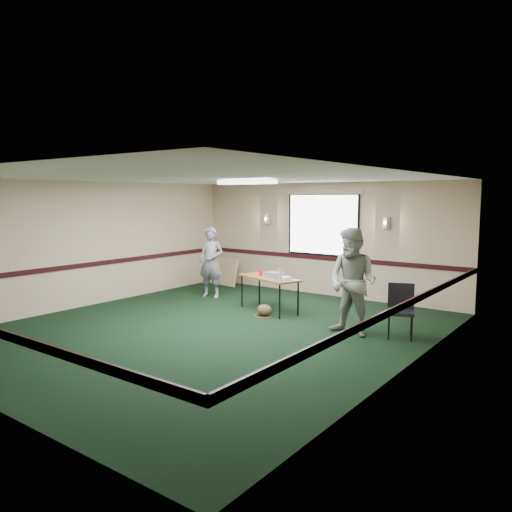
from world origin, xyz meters
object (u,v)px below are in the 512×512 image
Objects in this scene: projector at (275,275)px; person_left at (211,262)px; person_right at (353,282)px; folding_table at (269,279)px; conference_chair at (401,306)px.

person_left is (-2.11, 0.41, 0.05)m from projector.
person_right is (2.01, -0.59, 0.14)m from projector.
projector reaches higher than folding_table.
projector is at bearing 169.45° from person_right.
conference_chair is at bearing 9.51° from projector.
folding_table is at bearing 170.29° from person_right.
folding_table is 1.99m from person_left.
person_right reaches higher than folding_table.
folding_table is at bearing 155.44° from conference_chair.
person_right is (4.11, -1.00, 0.09)m from person_left.
projector is 0.18× the size of person_right.
person_right reaches higher than person_left.
person_left is at bearing 172.23° from person_right.
person_left is 4.24m from person_right.
conference_chair is at bearing 14.65° from folding_table.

